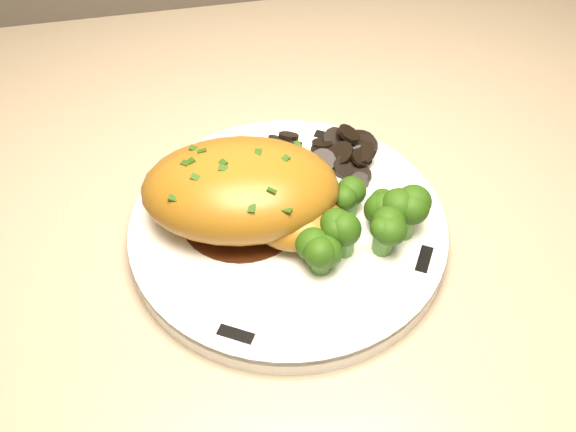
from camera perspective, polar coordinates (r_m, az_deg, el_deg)
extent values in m
cube|color=tan|center=(0.67, -18.89, -1.14)|extent=(2.06, 0.68, 0.03)
cylinder|color=white|center=(0.60, 0.00, -1.20)|extent=(0.28, 0.28, 0.02)
cube|color=black|center=(0.67, 3.25, 6.27)|extent=(0.03, 0.02, 0.00)
cube|color=black|center=(0.63, -9.85, 1.98)|extent=(0.02, 0.03, 0.00)
cube|color=black|center=(0.53, -4.15, -9.32)|extent=(0.03, 0.02, 0.00)
cube|color=black|center=(0.58, 10.71, -3.39)|extent=(0.02, 0.03, 0.00)
cylinder|color=#3F1A0B|center=(0.60, -3.64, 0.07)|extent=(0.10, 0.10, 0.00)
ellipsoid|color=#946119|center=(0.58, -3.78, 2.13)|extent=(0.17, 0.13, 0.06)
ellipsoid|color=#946119|center=(0.57, 0.90, -0.51)|extent=(0.08, 0.07, 0.03)
cube|color=#1E3D0C|center=(0.57, -8.72, 4.11)|extent=(0.01, 0.01, 0.00)
cube|color=#1E3D0C|center=(0.56, -6.83, 4.48)|extent=(0.01, 0.01, 0.00)
cube|color=#1E3D0C|center=(0.56, -4.90, 4.67)|extent=(0.01, 0.01, 0.00)
cube|color=#1E3D0C|center=(0.56, -2.95, 4.73)|extent=(0.01, 0.01, 0.00)
cube|color=#1E3D0C|center=(0.56, -0.98, 4.64)|extent=(0.01, 0.01, 0.00)
cube|color=#1E3D0C|center=(0.56, 0.97, 4.38)|extent=(0.01, 0.01, 0.00)
cylinder|color=black|center=(0.65, 5.31, 4.45)|extent=(0.02, 0.02, 0.01)
cylinder|color=black|center=(0.65, 5.03, 5.06)|extent=(0.02, 0.02, 0.01)
cylinder|color=black|center=(0.65, 4.49, 5.59)|extent=(0.02, 0.02, 0.01)
cylinder|color=black|center=(0.66, 3.71, 5.38)|extent=(0.02, 0.02, 0.01)
cylinder|color=black|center=(0.65, 2.85, 5.67)|extent=(0.02, 0.02, 0.01)
cylinder|color=black|center=(0.65, 1.93, 5.84)|extent=(0.02, 0.02, 0.02)
cylinder|color=black|center=(0.65, 1.03, 5.23)|extent=(0.02, 0.02, 0.01)
cylinder|color=black|center=(0.65, 0.26, 5.15)|extent=(0.03, 0.03, 0.00)
cylinder|color=black|center=(0.64, -0.31, 4.97)|extent=(0.03, 0.03, 0.01)
cylinder|color=black|center=(0.64, -0.63, 4.11)|extent=(0.02, 0.03, 0.02)
cylinder|color=black|center=(0.63, -0.67, 3.87)|extent=(0.02, 0.02, 0.01)
cylinder|color=black|center=(0.62, -0.40, 3.67)|extent=(0.03, 0.03, 0.01)
cylinder|color=black|center=(0.63, 0.15, 2.91)|extent=(0.03, 0.03, 0.01)
cylinder|color=black|center=(0.62, 0.92, 2.89)|extent=(0.03, 0.03, 0.01)
cylinder|color=black|center=(0.62, 1.85, 3.02)|extent=(0.03, 0.03, 0.02)
cylinder|color=black|center=(0.62, 2.81, 2.65)|extent=(0.02, 0.03, 0.02)
cylinder|color=black|center=(0.62, 3.74, 3.06)|extent=(0.03, 0.03, 0.01)
cylinder|color=black|center=(0.63, 4.53, 3.59)|extent=(0.03, 0.03, 0.01)
cylinder|color=black|center=(0.64, 5.04, 3.57)|extent=(0.03, 0.04, 0.02)
cylinder|color=black|center=(0.64, 5.34, 4.22)|extent=(0.03, 0.03, 0.01)
cylinder|color=#528739|center=(0.58, 2.48, -0.09)|extent=(0.02, 0.02, 0.02)
sphere|color=black|center=(0.57, 2.53, 0.88)|extent=(0.02, 0.02, 0.02)
cylinder|color=#528739|center=(0.59, 4.75, 0.88)|extent=(0.02, 0.02, 0.02)
sphere|color=black|center=(0.58, 4.84, 1.84)|extent=(0.02, 0.02, 0.02)
cylinder|color=#528739|center=(0.59, 7.50, 0.32)|extent=(0.02, 0.02, 0.02)
sphere|color=black|center=(0.58, 7.64, 1.28)|extent=(0.02, 0.02, 0.02)
cylinder|color=#528739|center=(0.57, 4.44, -2.14)|extent=(0.02, 0.02, 0.02)
sphere|color=black|center=(0.56, 4.53, -1.18)|extent=(0.02, 0.02, 0.02)
cylinder|color=#528739|center=(0.57, 7.51, -2.01)|extent=(0.02, 0.02, 0.02)
sphere|color=black|center=(0.56, 7.65, -1.06)|extent=(0.02, 0.02, 0.02)
cylinder|color=#528739|center=(0.58, 9.19, -0.73)|extent=(0.02, 0.02, 0.02)
sphere|color=black|center=(0.57, 9.36, 0.22)|extent=(0.02, 0.02, 0.02)
cylinder|color=#528739|center=(0.55, 2.59, -3.48)|extent=(0.02, 0.02, 0.02)
sphere|color=black|center=(0.54, 2.64, -2.53)|extent=(0.02, 0.02, 0.02)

